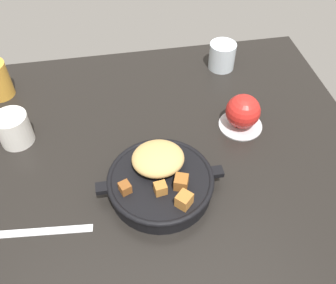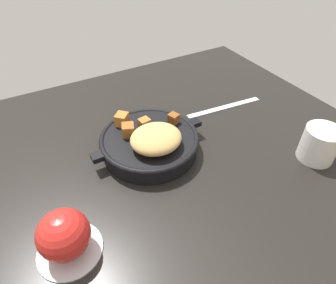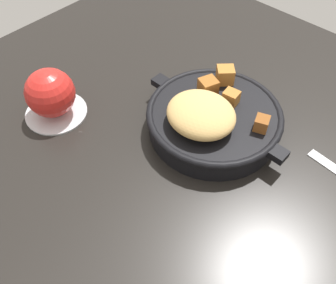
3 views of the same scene
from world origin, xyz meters
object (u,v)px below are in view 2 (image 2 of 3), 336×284
at_px(red_apple, 64,235).
at_px(butter_knife, 224,107).
at_px(ceramic_mug_white, 319,144).
at_px(cast_iron_skillet, 150,141).

distance_m(red_apple, butter_knife, 0.53).
height_order(butter_knife, ceramic_mug_white, ceramic_mug_white).
relative_size(cast_iron_skillet, butter_knife, 1.17).
distance_m(butter_knife, ceramic_mug_white, 0.26).
bearing_deg(red_apple, ceramic_mug_white, 175.26).
xyz_separation_m(cast_iron_skillet, ceramic_mug_white, (-0.31, 0.19, 0.01)).
relative_size(red_apple, ceramic_mug_white, 1.08).
bearing_deg(cast_iron_skillet, red_apple, 34.01).
bearing_deg(red_apple, butter_knife, -156.24).
bearing_deg(cast_iron_skillet, ceramic_mug_white, 147.78).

